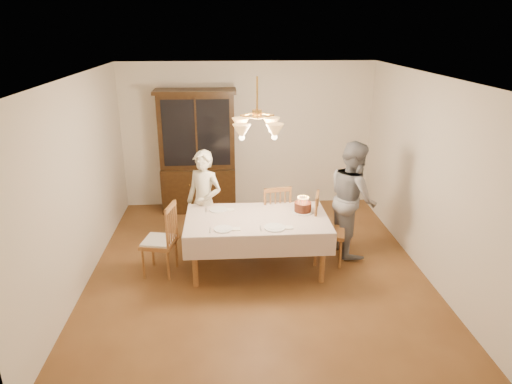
{
  "coord_description": "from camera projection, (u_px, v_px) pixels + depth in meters",
  "views": [
    {
      "loc": [
        -0.38,
        -5.58,
        3.17
      ],
      "look_at": [
        0.0,
        0.2,
        1.05
      ],
      "focal_mm": 32.0,
      "sensor_mm": 36.0,
      "label": 1
    }
  ],
  "objects": [
    {
      "name": "birthday_cake",
      "position": [
        303.0,
        207.0,
        6.25
      ],
      "size": [
        0.3,
        0.3,
        0.22
      ],
      "color": "white",
      "rests_on": "dining_table"
    },
    {
      "name": "elderly_woman",
      "position": [
        204.0,
        203.0,
        6.58
      ],
      "size": [
        0.67,
        0.6,
        1.53
      ],
      "primitive_type": "imported",
      "rotation": [
        0.0,
        0.0,
        -0.53
      ],
      "color": "beige",
      "rests_on": "ground"
    },
    {
      "name": "chair_right_end",
      "position": [
        328.0,
        233.0,
        6.38
      ],
      "size": [
        0.52,
        0.53,
        1.0
      ],
      "color": "brown",
      "rests_on": "ground"
    },
    {
      "name": "chandelier",
      "position": [
        257.0,
        128.0,
        5.66
      ],
      "size": [
        0.62,
        0.62,
        0.73
      ],
      "color": "#BF8C3F",
      "rests_on": "ground"
    },
    {
      "name": "dining_table",
      "position": [
        257.0,
        223.0,
        6.11
      ],
      "size": [
        1.9,
        1.1,
        0.76
      ],
      "color": "brown",
      "rests_on": "ground"
    },
    {
      "name": "adult_in_grey",
      "position": [
        353.0,
        198.0,
        6.56
      ],
      "size": [
        0.71,
        0.87,
        1.67
      ],
      "primitive_type": "imported",
      "rotation": [
        0.0,
        0.0,
        1.67
      ],
      "color": "slate",
      "rests_on": "ground"
    },
    {
      "name": "place_setting_far_left",
      "position": [
        219.0,
        210.0,
        6.33
      ],
      "size": [
        0.4,
        0.25,
        0.02
      ],
      "color": "white",
      "rests_on": "dining_table"
    },
    {
      "name": "room_shell",
      "position": [
        257.0,
        158.0,
        5.8
      ],
      "size": [
        5.0,
        5.0,
        5.0
      ],
      "color": "white",
      "rests_on": "ground"
    },
    {
      "name": "place_setting_near_right",
      "position": [
        276.0,
        228.0,
        5.77
      ],
      "size": [
        0.42,
        0.27,
        0.02
      ],
      "color": "white",
      "rests_on": "dining_table"
    },
    {
      "name": "china_hutch",
      "position": [
        198.0,
        154.0,
        8.04
      ],
      "size": [
        1.38,
        0.54,
        2.16
      ],
      "color": "black",
      "rests_on": "ground"
    },
    {
      "name": "place_setting_near_left",
      "position": [
        224.0,
        229.0,
        5.73
      ],
      "size": [
        0.39,
        0.24,
        0.02
      ],
      "color": "white",
      "rests_on": "dining_table"
    },
    {
      "name": "chair_far_side",
      "position": [
        274.0,
        219.0,
        6.83
      ],
      "size": [
        0.51,
        0.49,
        1.0
      ],
      "color": "brown",
      "rests_on": "ground"
    },
    {
      "name": "ground",
      "position": [
        257.0,
        268.0,
        6.34
      ],
      "size": [
        5.0,
        5.0,
        0.0
      ],
      "primitive_type": "plane",
      "color": "brown",
      "rests_on": "ground"
    },
    {
      "name": "chair_left_end",
      "position": [
        160.0,
        242.0,
        6.07
      ],
      "size": [
        0.5,
        0.52,
        1.0
      ],
      "color": "brown",
      "rests_on": "ground"
    }
  ]
}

